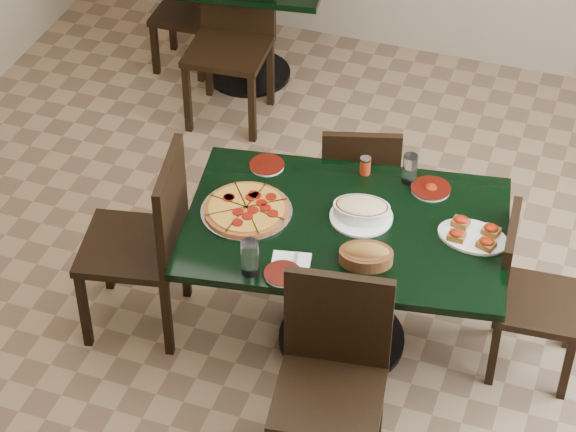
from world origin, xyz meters
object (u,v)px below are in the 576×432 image
(chair_right, at_px, (525,290))
(back_chair_near, at_px, (232,30))
(back_chair_left, at_px, (194,7))
(bruschetta_platter, at_px, (473,234))
(chair_far, at_px, (360,182))
(chair_left, at_px, (149,235))
(pepperoni_pizza, at_px, (246,210))
(main_table, at_px, (345,254))
(lasagna_casserole, at_px, (362,210))
(chair_near, at_px, (333,368))
(bread_basket, at_px, (366,255))
(back_table, at_px, (247,4))

(chair_right, bearing_deg, back_chair_near, 48.73)
(back_chair_near, bearing_deg, back_chair_left, 133.44)
(bruschetta_platter, bearing_deg, chair_far, 147.06)
(chair_left, height_order, pepperoni_pizza, chair_left)
(main_table, xyz_separation_m, lasagna_casserole, (0.05, 0.06, 0.23))
(main_table, height_order, chair_right, chair_right)
(chair_near, xyz_separation_m, chair_left, (-1.06, 0.49, 0.02))
(bruschetta_platter, bearing_deg, pepperoni_pizza, -163.64)
(chair_right, height_order, bread_basket, bread_basket)
(chair_right, height_order, pepperoni_pizza, chair_right)
(bread_basket, bearing_deg, back_chair_near, 111.24)
(main_table, bearing_deg, back_chair_near, 116.54)
(lasagna_casserole, bearing_deg, back_chair_left, 120.72)
(back_chair_near, relative_size, bread_basket, 3.73)
(chair_right, bearing_deg, bruschetta_platter, 96.59)
(main_table, height_order, lasagna_casserole, lasagna_casserole)
(pepperoni_pizza, bearing_deg, main_table, 9.14)
(chair_right, relative_size, lasagna_casserole, 2.95)
(chair_near, xyz_separation_m, chair_right, (0.67, 0.81, -0.07))
(chair_right, bearing_deg, back_chair_left, 47.83)
(main_table, xyz_separation_m, chair_far, (-0.12, 0.66, -0.11))
(back_chair_near, distance_m, lasagna_casserole, 2.08)
(chair_far, bearing_deg, chair_left, 30.61)
(bread_basket, xyz_separation_m, bruschetta_platter, (0.40, 0.31, -0.02))
(main_table, bearing_deg, chair_right, 0.57)
(back_table, xyz_separation_m, lasagna_casserole, (1.33, -2.01, 0.27))
(chair_left, relative_size, bread_basket, 3.74)
(chair_right, bearing_deg, chair_near, 136.37)
(chair_left, xyz_separation_m, pepperoni_pizza, (0.46, 0.10, 0.20))
(main_table, bearing_deg, bruschetta_platter, 0.20)
(main_table, height_order, back_chair_left, back_chair_left)
(chair_right, distance_m, bruschetta_platter, 0.40)
(lasagna_casserole, xyz_separation_m, bread_basket, (0.10, -0.28, -0.01))
(chair_far, bearing_deg, back_chair_left, -58.92)
(chair_far, bearing_deg, bruschetta_platter, 123.98)
(back_table, distance_m, chair_near, 3.09)
(chair_left, relative_size, back_chair_left, 1.26)
(chair_right, height_order, bruschetta_platter, chair_right)
(main_table, distance_m, chair_left, 0.92)
(bread_basket, relative_size, bruschetta_platter, 0.78)
(pepperoni_pizza, height_order, bread_basket, bread_basket)
(back_table, distance_m, bruschetta_platter, 2.71)
(chair_left, bearing_deg, bread_basket, 76.58)
(bruschetta_platter, bearing_deg, back_chair_near, 145.08)
(chair_near, relative_size, bread_basket, 3.61)
(chair_far, xyz_separation_m, chair_right, (0.94, -0.52, 0.01))
(chair_near, height_order, chair_left, chair_left)
(chair_far, xyz_separation_m, bruschetta_platter, (0.68, -0.57, 0.31))
(chair_right, xyz_separation_m, bread_basket, (-0.67, -0.36, 0.32))
(main_table, bearing_deg, chair_left, -178.52)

